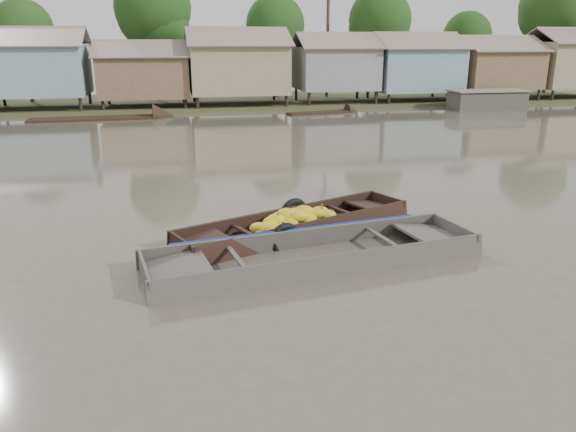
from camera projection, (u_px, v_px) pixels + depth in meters
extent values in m
plane|color=#514A3E|center=(289.00, 273.00, 11.38)|extent=(120.00, 120.00, 0.00)
cube|color=#384723|center=(200.00, 103.00, 42.22)|extent=(120.00, 12.00, 0.50)
cube|color=#72909D|center=(37.00, 70.00, 36.11)|extent=(6.20, 5.20, 3.20)
cube|color=brown|center=(27.00, 36.00, 34.19)|extent=(6.60, 3.02, 1.28)
cube|color=brown|center=(37.00, 36.00, 36.81)|extent=(6.60, 3.02, 1.28)
cube|color=brown|center=(144.00, 76.00, 37.56)|extent=(5.80, 4.60, 2.70)
cube|color=brown|center=(141.00, 49.00, 35.86)|extent=(6.20, 2.67, 1.14)
cube|color=brown|center=(143.00, 48.00, 38.18)|extent=(6.20, 2.67, 1.14)
cube|color=gray|center=(238.00, 69.00, 38.64)|extent=(6.50, 5.30, 3.30)
cube|color=brown|center=(239.00, 36.00, 36.67)|extent=(6.90, 3.08, 1.31)
cube|color=brown|center=(234.00, 37.00, 39.34)|extent=(6.90, 3.08, 1.31)
cube|color=gray|center=(335.00, 68.00, 40.00)|extent=(5.40, 4.70, 2.90)
cube|color=brown|center=(341.00, 40.00, 38.24)|extent=(5.80, 2.73, 1.17)
cube|color=brown|center=(331.00, 40.00, 40.62)|extent=(5.80, 2.73, 1.17)
cube|color=#72909D|center=(414.00, 69.00, 41.19)|extent=(6.00, 5.00, 3.10)
cube|color=brown|center=(424.00, 40.00, 39.33)|extent=(6.40, 2.90, 1.24)
cube|color=brown|center=(408.00, 40.00, 41.85)|extent=(6.40, 2.90, 1.24)
cube|color=brown|center=(494.00, 69.00, 42.45)|extent=(5.70, 4.90, 2.80)
cube|color=brown|center=(507.00, 43.00, 40.66)|extent=(6.10, 2.85, 1.21)
cube|color=brown|center=(487.00, 43.00, 43.14)|extent=(6.10, 2.85, 1.21)
cube|color=gray|center=(570.00, 65.00, 43.63)|extent=(6.30, 5.10, 3.40)
cube|color=brown|center=(562.00, 36.00, 44.27)|extent=(6.70, 2.96, 1.26)
cylinder|color=#473323|center=(28.00, 70.00, 40.11)|extent=(0.28, 0.28, 4.90)
sphere|color=black|center=(23.00, 29.00, 39.27)|extent=(4.20, 4.20, 4.20)
cylinder|color=#473323|center=(156.00, 60.00, 40.70)|extent=(0.28, 0.28, 6.30)
sphere|color=black|center=(153.00, 7.00, 39.62)|extent=(5.40, 5.40, 5.40)
cylinder|color=#473323|center=(276.00, 66.00, 43.52)|extent=(0.28, 0.28, 5.25)
sphere|color=black|center=(275.00, 25.00, 42.62)|extent=(4.50, 4.50, 4.50)
cylinder|color=#473323|center=(378.00, 63.00, 44.08)|extent=(0.28, 0.28, 5.60)
sphere|color=black|center=(380.00, 20.00, 43.12)|extent=(4.80, 4.80, 4.80)
cylinder|color=#473323|center=(464.00, 68.00, 46.71)|extent=(0.28, 0.28, 4.55)
sphere|color=black|center=(467.00, 36.00, 45.93)|extent=(3.90, 3.90, 3.90)
cylinder|color=#473323|center=(548.00, 55.00, 46.81)|extent=(0.28, 0.28, 6.65)
sphere|color=black|center=(555.00, 7.00, 45.67)|extent=(5.70, 5.70, 5.70)
cylinder|color=#473323|center=(327.00, 47.00, 43.41)|extent=(0.24, 0.24, 8.00)
cube|color=black|center=(297.00, 235.00, 13.85)|extent=(6.06, 3.47, 0.08)
cube|color=black|center=(282.00, 219.00, 14.30)|extent=(5.79, 2.60, 0.58)
cube|color=black|center=(313.00, 233.00, 13.26)|extent=(5.79, 2.60, 0.58)
cube|color=black|center=(387.00, 205.00, 15.44)|extent=(0.59, 1.27, 0.55)
cube|color=black|center=(373.00, 206.00, 15.13)|extent=(1.43, 1.49, 0.21)
cube|color=black|center=(183.00, 251.00, 12.12)|extent=(0.59, 1.27, 0.55)
cube|color=black|center=(205.00, 243.00, 12.39)|extent=(1.43, 1.49, 0.21)
cube|color=black|center=(246.00, 232.00, 12.95)|extent=(0.60, 1.23, 0.05)
cube|color=black|center=(343.00, 211.00, 14.54)|extent=(0.60, 1.23, 0.05)
ellipsoid|color=yellow|center=(298.00, 216.00, 13.50)|extent=(0.56, 0.49, 0.29)
ellipsoid|color=yellow|center=(259.00, 228.00, 13.31)|extent=(0.54, 0.47, 0.28)
ellipsoid|color=yellow|center=(285.00, 218.00, 13.69)|extent=(0.52, 0.45, 0.27)
ellipsoid|color=yellow|center=(285.00, 218.00, 13.86)|extent=(0.48, 0.42, 0.25)
ellipsoid|color=yellow|center=(291.00, 224.00, 13.28)|extent=(0.46, 0.40, 0.24)
ellipsoid|color=yellow|center=(278.00, 233.00, 13.08)|extent=(0.58, 0.51, 0.30)
ellipsoid|color=yellow|center=(302.00, 217.00, 13.66)|extent=(0.53, 0.46, 0.27)
ellipsoid|color=yellow|center=(304.00, 212.00, 13.75)|extent=(0.61, 0.52, 0.31)
ellipsoid|color=yellow|center=(272.00, 237.00, 12.97)|extent=(0.47, 0.41, 0.24)
ellipsoid|color=yellow|center=(274.00, 230.00, 13.14)|extent=(0.59, 0.51, 0.31)
ellipsoid|color=yellow|center=(312.00, 214.00, 14.38)|extent=(0.52, 0.45, 0.27)
ellipsoid|color=yellow|center=(309.00, 226.00, 13.53)|extent=(0.48, 0.42, 0.25)
ellipsoid|color=yellow|center=(280.00, 233.00, 13.12)|extent=(0.58, 0.50, 0.30)
ellipsoid|color=yellow|center=(278.00, 229.00, 13.18)|extent=(0.53, 0.46, 0.27)
ellipsoid|color=yellow|center=(319.00, 212.00, 14.41)|extent=(0.58, 0.50, 0.30)
ellipsoid|color=yellow|center=(276.00, 220.00, 13.45)|extent=(0.59, 0.51, 0.31)
ellipsoid|color=yellow|center=(318.00, 214.00, 13.84)|extent=(0.47, 0.40, 0.24)
ellipsoid|color=yellow|center=(286.00, 217.00, 13.79)|extent=(0.53, 0.46, 0.27)
ellipsoid|color=yellow|center=(311.00, 214.00, 13.88)|extent=(0.55, 0.47, 0.28)
ellipsoid|color=yellow|center=(279.00, 217.00, 13.80)|extent=(0.47, 0.41, 0.24)
ellipsoid|color=yellow|center=(298.00, 215.00, 14.25)|extent=(0.49, 0.43, 0.25)
ellipsoid|color=yellow|center=(340.00, 220.00, 14.04)|extent=(0.49, 0.43, 0.26)
ellipsoid|color=yellow|center=(291.00, 219.00, 13.51)|extent=(0.55, 0.48, 0.29)
ellipsoid|color=yellow|center=(296.00, 212.00, 13.78)|extent=(0.45, 0.39, 0.23)
ellipsoid|color=yellow|center=(271.00, 222.00, 13.39)|extent=(0.51, 0.44, 0.26)
ellipsoid|color=yellow|center=(263.00, 233.00, 13.17)|extent=(0.46, 0.40, 0.24)
ellipsoid|color=yellow|center=(266.00, 228.00, 13.21)|extent=(0.60, 0.52, 0.31)
ellipsoid|color=yellow|center=(327.00, 215.00, 14.06)|extent=(0.55, 0.47, 0.28)
ellipsoid|color=yellow|center=(286.00, 214.00, 13.57)|extent=(0.56, 0.49, 0.29)
ellipsoid|color=yellow|center=(292.00, 216.00, 13.79)|extent=(0.56, 0.49, 0.29)
ellipsoid|color=yellow|center=(297.00, 215.00, 14.19)|extent=(0.51, 0.44, 0.26)
ellipsoid|color=yellow|center=(308.00, 219.00, 13.68)|extent=(0.52, 0.45, 0.27)
cylinder|color=#3F6626|center=(278.00, 217.00, 13.38)|extent=(0.04, 0.04, 0.20)
cylinder|color=#3F6626|center=(304.00, 211.00, 13.80)|extent=(0.04, 0.04, 0.20)
cylinder|color=#3F6626|center=(322.00, 208.00, 14.10)|extent=(0.04, 0.04, 0.20)
torus|color=black|center=(294.00, 214.00, 14.60)|extent=(0.87, 0.52, 0.86)
torus|color=black|center=(285.00, 240.00, 12.70)|extent=(0.83, 0.50, 0.82)
cube|color=#3F3B35|center=(315.00, 265.00, 12.00)|extent=(7.23, 2.61, 0.08)
cube|color=#3F3B35|center=(300.00, 241.00, 12.70)|extent=(7.17, 1.29, 0.58)
cube|color=#3F3B35|center=(332.00, 269.00, 11.15)|extent=(7.17, 1.29, 0.58)
cube|color=#3F3B35|center=(454.00, 235.00, 13.12)|extent=(0.34, 1.75, 0.55)
cube|color=#3F3B35|center=(432.00, 235.00, 12.89)|extent=(1.45, 1.70, 0.23)
cube|color=#3F3B35|center=(145.00, 278.00, 10.73)|extent=(0.34, 1.75, 0.55)
cube|color=#3F3B35|center=(177.00, 270.00, 10.92)|extent=(1.45, 1.70, 0.23)
cube|color=#3F3B35|center=(238.00, 259.00, 11.32)|extent=(0.36, 1.69, 0.05)
cube|color=#3F3B35|center=(385.00, 239.00, 12.46)|extent=(0.36, 1.69, 0.05)
cube|color=#665E54|center=(315.00, 263.00, 11.99)|extent=(5.54, 2.21, 0.02)
cube|color=#0E1C91|center=(299.00, 231.00, 12.68)|extent=(5.79, 1.00, 0.14)
torus|color=olive|center=(371.00, 259.00, 12.12)|extent=(0.40, 0.40, 0.06)
torus|color=olive|center=(371.00, 258.00, 12.11)|extent=(0.33, 0.33, 0.06)
cube|color=black|center=(320.00, 114.00, 36.18)|extent=(4.42, 1.76, 0.35)
cube|color=black|center=(94.00, 120.00, 33.43)|extent=(7.49, 2.00, 0.35)
cube|color=black|center=(487.00, 101.00, 38.24)|extent=(5.00, 2.00, 1.20)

